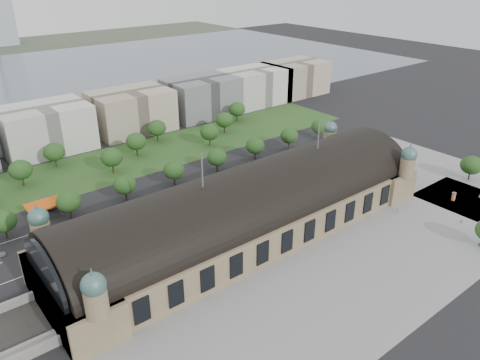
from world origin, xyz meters
TOP-DOWN VIEW (x-y plane):
  - ground at (0.00, 0.00)m, footprint 900.00×900.00m
  - station at (0.00, 0.00)m, footprint 150.00×48.40m
  - plaza_south at (10.00, -44.00)m, footprint 190.00×48.00m
  - plaza_east at (103.00, 0.00)m, footprint 56.00×100.00m
  - road_slab at (-20.00, 38.00)m, footprint 260.00×26.00m
  - grass_belt at (-15.00, 93.00)m, footprint 300.00×45.00m
  - petrol_station at (-53.91, 65.28)m, footprint 14.00×13.00m
  - lake at (0.00, 298.00)m, footprint 700.00×320.00m
  - far_tower_right at (45.00, 508.00)m, footprint 24.00×24.00m
  - office_3 at (-30.00, 133.00)m, footprint 45.00×32.00m
  - office_4 at (20.00, 133.00)m, footprint 45.00×32.00m
  - office_5 at (70.00, 133.00)m, footprint 45.00×32.00m
  - office_6 at (115.00, 133.00)m, footprint 45.00×32.00m
  - office_7 at (155.00, 133.00)m, footprint 45.00×32.00m
  - tree_row_2 at (-72.00, 53.00)m, footprint 9.60×9.60m
  - tree_row_3 at (-48.00, 53.00)m, footprint 9.60×9.60m
  - tree_row_4 at (-24.00, 53.00)m, footprint 9.60×9.60m
  - tree_row_5 at (0.00, 53.00)m, footprint 9.60×9.60m
  - tree_row_6 at (24.00, 53.00)m, footprint 9.60×9.60m
  - tree_row_7 at (48.00, 53.00)m, footprint 9.60×9.60m
  - tree_row_8 at (72.00, 53.00)m, footprint 9.60×9.60m
  - tree_row_9 at (96.00, 53.00)m, footprint 9.60×9.60m
  - tree_belt_4 at (-54.00, 95.00)m, footprint 10.40×10.40m
  - tree_belt_5 at (-35.00, 107.00)m, footprint 10.40×10.40m
  - tree_belt_6 at (-16.00, 83.00)m, footprint 10.40×10.40m
  - tree_belt_7 at (3.00, 95.00)m, footprint 10.40×10.40m
  - tree_belt_8 at (22.00, 107.00)m, footprint 10.40×10.40m
  - tree_belt_9 at (41.00, 83.00)m, footprint 10.40×10.40m
  - tree_belt_10 at (60.00, 95.00)m, footprint 10.40×10.40m
  - tree_belt_11 at (79.00, 107.00)m, footprint 10.40×10.40m
  - tree_plaza_ne at (110.00, -28.00)m, footprint 10.00×10.00m
  - traffic_car_2 at (-46.91, 30.53)m, footprint 4.71×2.37m
  - traffic_car_3 at (-37.83, 38.79)m, footprint 5.69×2.33m
  - traffic_car_4 at (3.12, 32.07)m, footprint 3.87×1.84m
  - traffic_car_5 at (28.35, 38.01)m, footprint 4.41×1.97m
  - traffic_car_6 at (78.67, 35.88)m, footprint 4.77×2.57m
  - parked_car_0 at (-57.61, 21.00)m, footprint 4.73×3.44m
  - parked_car_1 at (-45.96, 25.00)m, footprint 6.03×4.46m
  - parked_car_2 at (-51.42, 25.00)m, footprint 5.11×3.67m
  - parked_car_3 at (-37.92, 25.00)m, footprint 4.84×3.53m
  - parked_car_4 at (-50.87, 21.00)m, footprint 4.09×3.46m
  - parked_car_5 at (-42.83, 23.18)m, footprint 5.51×4.07m
  - parked_car_6 at (-38.88, 23.54)m, footprint 5.48×4.39m
  - bus_west at (-14.98, 27.00)m, footprint 12.01×3.32m
  - bus_mid at (10.06, 32.00)m, footprint 12.56×4.01m
  - bus_east at (39.28, 30.36)m, footprint 12.55×3.98m
  - advertising_column at (84.91, -34.24)m, footprint 1.90×1.90m
  - pedestrian_0 at (56.72, -26.00)m, footprint 0.88×0.52m
  - pedestrian_1 at (69.26, -46.17)m, footprint 0.52×0.66m
  - pedestrian_4 at (58.20, -58.68)m, footprint 1.00×1.02m
  - pedestrian_5 at (96.01, -40.21)m, footprint 0.63×0.96m

SIDE VIEW (x-z plane):
  - ground at x=0.00m, z-range 0.00..0.00m
  - plaza_south at x=10.00m, z-range -0.06..0.06m
  - plaza_east at x=103.00m, z-range -0.06..0.06m
  - road_slab at x=-20.00m, z-range -0.05..0.05m
  - grass_belt at x=-15.00m, z-range -0.05..0.05m
  - lake at x=0.00m, z-range -0.04..0.04m
  - traffic_car_6 at x=78.67m, z-range 0.00..1.27m
  - traffic_car_4 at x=3.12m, z-range 0.00..1.28m
  - traffic_car_2 at x=-46.91m, z-range 0.00..1.28m
  - parked_car_4 at x=-50.87m, z-range 0.00..1.32m
  - parked_car_2 at x=-51.42m, z-range 0.00..1.37m
  - parked_car_5 at x=-42.83m, z-range 0.00..1.39m
  - traffic_car_5 at x=28.35m, z-range 0.00..1.41m
  - parked_car_0 at x=-57.61m, z-range 0.00..1.49m
  - parked_car_6 at x=-38.88m, z-range 0.00..1.49m
  - parked_car_1 at x=-45.96m, z-range 0.00..1.52m
  - parked_car_3 at x=-37.92m, z-range 0.00..1.53m
  - pedestrian_4 at x=58.20m, z-range 0.00..1.54m
  - pedestrian_1 at x=69.26m, z-range 0.00..1.57m
  - traffic_car_3 at x=-37.83m, z-range 0.00..1.65m
  - pedestrian_0 at x=56.72m, z-range 0.00..1.77m
  - pedestrian_5 at x=96.01m, z-range 0.00..1.85m
  - bus_west at x=-14.98m, z-range 0.00..3.31m
  - bus_east at x=39.28m, z-range 0.00..3.44m
  - bus_mid at x=10.06m, z-range 0.00..3.44m
  - advertising_column at x=84.91m, z-range 0.07..3.68m
  - petrol_station at x=-53.91m, z-range 0.42..5.47m
  - tree_row_2 at x=-72.00m, z-range 1.67..13.19m
  - tree_row_3 at x=-48.00m, z-range 1.67..13.19m
  - tree_row_4 at x=-24.00m, z-range 1.67..13.19m
  - tree_row_5 at x=0.00m, z-range 1.67..13.19m
  - tree_row_6 at x=24.00m, z-range 1.67..13.19m
  - tree_row_7 at x=48.00m, z-range 1.67..13.19m
  - tree_row_8 at x=72.00m, z-range 1.67..13.19m
  - tree_row_9 at x=96.00m, z-range 1.67..13.19m
  - tree_plaza_ne at x=110.00m, z-range 1.58..13.27m
  - tree_belt_4 at x=-54.00m, z-range 1.81..14.29m
  - tree_belt_5 at x=-35.00m, z-range 1.81..14.29m
  - tree_belt_6 at x=-16.00m, z-range 1.81..14.29m
  - tree_belt_7 at x=3.00m, z-range 1.81..14.29m
  - tree_belt_8 at x=22.00m, z-range 1.81..14.29m
  - tree_belt_9 at x=41.00m, z-range 1.81..14.29m
  - tree_belt_10 at x=60.00m, z-range 1.81..14.29m
  - tree_belt_11 at x=79.00m, z-range 1.81..14.29m
  - station at x=0.00m, z-range -11.87..32.43m
  - office_3 at x=-30.00m, z-range 0.00..24.00m
  - office_4 at x=20.00m, z-range 0.00..24.00m
  - office_5 at x=70.00m, z-range 0.00..24.00m
  - office_6 at x=115.00m, z-range 0.00..24.00m
  - office_7 at x=155.00m, z-range 0.00..24.00m
  - far_tower_right at x=45.00m, z-range 0.00..75.00m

